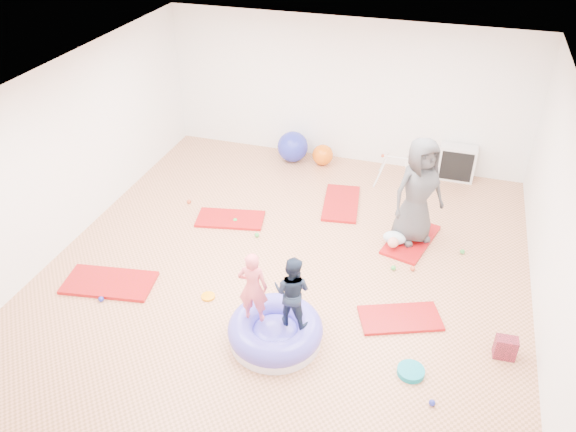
% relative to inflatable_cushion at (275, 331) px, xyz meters
% --- Properties ---
extents(room, '(7.01, 8.01, 2.81)m').
position_rel_inflatable_cushion_xyz_m(room, '(-0.30, 1.21, 1.25)').
color(room, tan).
rests_on(room, ground).
extents(gym_mat_front_left, '(1.37, 0.84, 0.05)m').
position_rel_inflatable_cushion_xyz_m(gym_mat_front_left, '(-2.65, 0.32, -0.12)').
color(gym_mat_front_left, '#AD0024').
rests_on(gym_mat_front_left, ground).
extents(gym_mat_mid_left, '(1.21, 0.77, 0.05)m').
position_rel_inflatable_cushion_xyz_m(gym_mat_mid_left, '(-1.60, 2.40, -0.13)').
color(gym_mat_mid_left, '#AD0024').
rests_on(gym_mat_mid_left, ground).
extents(gym_mat_center_back, '(0.76, 1.27, 0.05)m').
position_rel_inflatable_cushion_xyz_m(gym_mat_center_back, '(0.08, 3.45, -0.12)').
color(gym_mat_center_back, '#AD0024').
rests_on(gym_mat_center_back, ground).
extents(gym_mat_right, '(1.20, 0.90, 0.04)m').
position_rel_inflatable_cushion_xyz_m(gym_mat_right, '(1.48, 0.85, -0.13)').
color(gym_mat_right, '#AD0024').
rests_on(gym_mat_right, ground).
extents(gym_mat_rear_right, '(0.87, 1.29, 0.05)m').
position_rel_inflatable_cushion_xyz_m(gym_mat_rear_right, '(1.40, 2.70, -0.12)').
color(gym_mat_rear_right, '#AD0024').
rests_on(gym_mat_rear_right, ground).
extents(inflatable_cushion, '(1.22, 1.22, 0.38)m').
position_rel_inflatable_cushion_xyz_m(inflatable_cushion, '(0.00, 0.00, 0.00)').
color(inflatable_cushion, white).
rests_on(inflatable_cushion, ground).
extents(child_pink, '(0.40, 0.29, 1.02)m').
position_rel_inflatable_cushion_xyz_m(child_pink, '(-0.28, -0.00, 0.71)').
color(child_pink, '#FE6572').
rests_on(child_pink, inflatable_cushion).
extents(child_navy, '(0.51, 0.42, 0.99)m').
position_rel_inflatable_cushion_xyz_m(child_navy, '(0.20, 0.08, 0.70)').
color(child_navy, '#19243A').
rests_on(child_navy, inflatable_cushion).
extents(adult_caregiver, '(1.01, 0.96, 1.74)m').
position_rel_inflatable_cushion_xyz_m(adult_caregiver, '(1.40, 2.73, 0.77)').
color(adult_caregiver, '#404044').
rests_on(adult_caregiver, gym_mat_rear_right).
extents(infant, '(0.36, 0.37, 0.21)m').
position_rel_inflatable_cushion_xyz_m(infant, '(1.16, 2.46, 0.01)').
color(infant, silver).
rests_on(infant, gym_mat_rear_right).
extents(ball_pit_balls, '(4.84, 3.19, 0.08)m').
position_rel_inflatable_cushion_xyz_m(ball_pit_balls, '(-0.02, 1.44, -0.11)').
color(ball_pit_balls, '#FF9700').
rests_on(ball_pit_balls, ground).
extents(exercise_ball_blue, '(0.61, 0.61, 0.61)m').
position_rel_inflatable_cushion_xyz_m(exercise_ball_blue, '(-1.22, 4.79, 0.16)').
color(exercise_ball_blue, '#222BA7').
rests_on(exercise_ball_blue, ground).
extents(exercise_ball_orange, '(0.41, 0.41, 0.41)m').
position_rel_inflatable_cushion_xyz_m(exercise_ball_orange, '(-0.61, 4.81, 0.06)').
color(exercise_ball_orange, '#E1600C').
rests_on(exercise_ball_orange, ground).
extents(infant_play_gym, '(0.71, 0.67, 0.54)m').
position_rel_inflatable_cushion_xyz_m(infant_play_gym, '(0.87, 4.50, 0.21)').
color(infant_play_gym, silver).
rests_on(infant_play_gym, ground).
extents(cube_shelf, '(0.67, 0.33, 0.67)m').
position_rel_inflatable_cushion_xyz_m(cube_shelf, '(1.94, 5.00, 0.18)').
color(cube_shelf, silver).
rests_on(cube_shelf, ground).
extents(balance_disc, '(0.33, 0.33, 0.07)m').
position_rel_inflatable_cushion_xyz_m(balance_disc, '(1.73, -0.05, -0.11)').
color(balance_disc, '#078197').
rests_on(balance_disc, ground).
extents(backpack, '(0.27, 0.18, 0.30)m').
position_rel_inflatable_cushion_xyz_m(backpack, '(2.80, 0.57, 0.00)').
color(backpack, '#C22440').
rests_on(backpack, ground).
extents(yellow_toy, '(0.20, 0.20, 0.03)m').
position_rel_inflatable_cushion_xyz_m(yellow_toy, '(-1.16, 0.49, -0.13)').
color(yellow_toy, '#FF9700').
rests_on(yellow_toy, ground).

